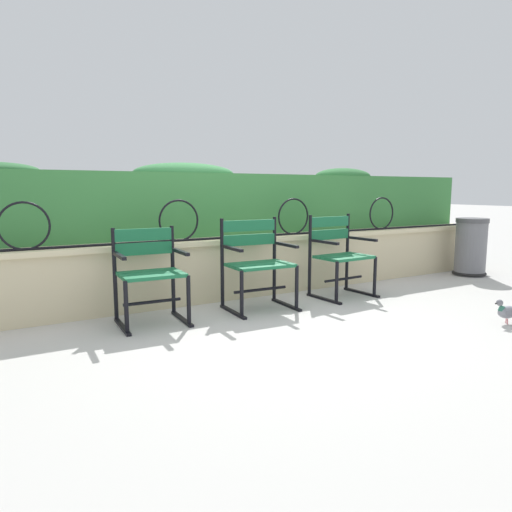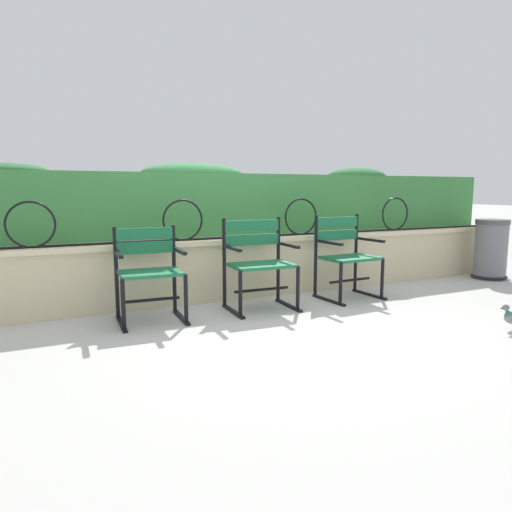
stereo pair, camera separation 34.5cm
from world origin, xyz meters
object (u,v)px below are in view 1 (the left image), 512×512
pigeon_near_chairs (508,311)px  trash_bin (471,248)px  park_chair_centre (257,261)px  park_chair_right (339,253)px  park_chair_left (149,271)px

pigeon_near_chairs → trash_bin: bearing=42.5°
park_chair_centre → park_chair_right: (1.06, 0.01, -0.00)m
park_chair_left → pigeon_near_chairs: 3.15m
park_chair_left → park_chair_right: (2.12, -0.03, 0.02)m
park_chair_left → trash_bin: park_chair_left is taller
park_chair_centre → pigeon_near_chairs: size_ratio=3.08×
pigeon_near_chairs → park_chair_right: bearing=109.3°
park_chair_right → pigeon_near_chairs: bearing=-70.7°
park_chair_centre → pigeon_near_chairs: 2.29m
pigeon_near_chairs → trash_bin: trash_bin is taller
park_chair_centre → park_chair_left: bearing=177.8°
park_chair_right → pigeon_near_chairs: size_ratio=3.09×
park_chair_centre → pigeon_near_chairs: bearing=-44.5°
park_chair_centre → pigeon_near_chairs: (1.62, -1.58, -0.36)m
park_chair_left → trash_bin: 4.48m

